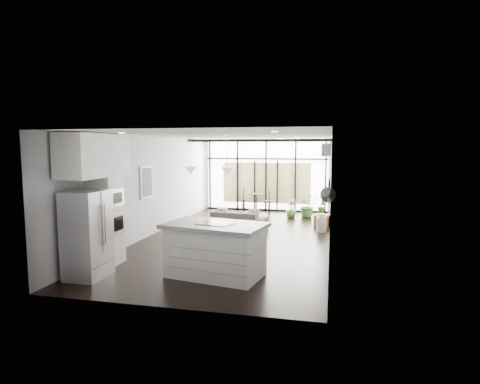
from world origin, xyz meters
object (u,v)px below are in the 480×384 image
at_px(sofa, 236,217).
at_px(tv, 329,190).
at_px(pouf, 250,218).
at_px(milk_can, 321,223).
at_px(island, 215,250).
at_px(console_bench, 242,232).
at_px(fridge, 87,234).

xyz_separation_m(sofa, tv, (2.79, -0.19, 0.93)).
xyz_separation_m(pouf, milk_can, (2.31, -0.70, 0.09)).
bearing_deg(tv, pouf, 158.09).
height_order(sofa, tv, tv).
xyz_separation_m(island, sofa, (-0.66, 4.52, -0.15)).
bearing_deg(console_bench, milk_can, 44.65).
height_order(console_bench, pouf, console_bench).
distance_m(pouf, tv, 2.94).
bearing_deg(tv, fridge, -132.29).
relative_size(fridge, tv, 1.54).
relative_size(island, fridge, 1.13).
height_order(island, milk_can, island).
distance_m(fridge, sofa, 5.44).
bearing_deg(pouf, island, -85.81).
distance_m(sofa, console_bench, 1.52).
xyz_separation_m(island, console_bench, (-0.16, 3.09, -0.30)).
distance_m(sofa, pouf, 0.89).
bearing_deg(milk_can, fridge, -129.20).
bearing_deg(fridge, console_bench, 59.20).
bearing_deg(island, tv, 74.24).
distance_m(fridge, console_bench, 4.37).
xyz_separation_m(pouf, tv, (2.52, -1.01, 1.11)).
bearing_deg(milk_can, tv, -56.14).
relative_size(island, console_bench, 1.37).
distance_m(island, fridge, 2.48).
bearing_deg(island, milk_can, 77.97).
distance_m(sofa, milk_can, 2.58).
bearing_deg(pouf, sofa, -108.05).
xyz_separation_m(fridge, sofa, (1.71, 5.14, -0.48)).
bearing_deg(fridge, pouf, 71.62).
xyz_separation_m(island, tv, (2.13, 4.33, 0.78)).
bearing_deg(console_bench, fridge, -112.84).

